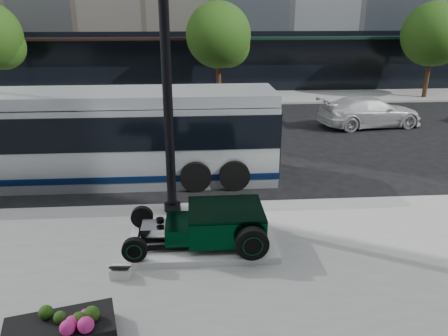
{
  "coord_description": "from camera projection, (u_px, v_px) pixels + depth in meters",
  "views": [
    {
      "loc": [
        -0.66,
        -13.43,
        5.33
      ],
      "look_at": [
        0.19,
        -2.12,
        1.2
      ],
      "focal_mm": 35.0,
      "sensor_mm": 36.0,
      "label": 1
    }
  ],
  "objects": [
    {
      "name": "ground",
      "position": [
        214.0,
        180.0,
        14.46
      ],
      "size": [
        120.0,
        120.0,
        0.0
      ],
      "primitive_type": "plane",
      "color": "black",
      "rests_on": "ground"
    },
    {
      "name": "sidewalk_far",
      "position": [
        202.0,
        98.0,
        27.56
      ],
      "size": [
        70.0,
        4.0,
        0.12
      ],
      "primitive_type": "cube",
      "color": "gray",
      "rests_on": "ground"
    },
    {
      "name": "street_trees",
      "position": [
        221.0,
        38.0,
        25.5
      ],
      "size": [
        29.8,
        3.8,
        5.7
      ],
      "color": "black",
      "rests_on": "sidewalk_far"
    },
    {
      "name": "display_plinth",
      "position": [
        202.0,
        243.0,
        10.19
      ],
      "size": [
        3.4,
        1.8,
        0.15
      ],
      "primitive_type": "cube",
      "color": "silver",
      "rests_on": "sidewalk_near"
    },
    {
      "name": "hot_rod",
      "position": [
        216.0,
        223.0,
        10.05
      ],
      "size": [
        3.22,
        2.0,
        0.81
      ],
      "color": "black",
      "rests_on": "display_plinth"
    },
    {
      "name": "info_plaque",
      "position": [
        121.0,
        272.0,
        9.0
      ],
      "size": [
        0.42,
        0.33,
        0.31
      ],
      "color": "silver",
      "rests_on": "sidewalk_near"
    },
    {
      "name": "lamppost",
      "position": [
        166.0,
        71.0,
        10.73
      ],
      "size": [
        0.45,
        0.45,
        8.22
      ],
      "color": "black",
      "rests_on": "sidewalk_near"
    },
    {
      "name": "flower_planter",
      "position": [
        60.0,
        331.0,
        7.22
      ],
      "size": [
        1.93,
        1.28,
        0.57
      ],
      "color": "black",
      "rests_on": "sidewalk_near"
    },
    {
      "name": "transit_bus",
      "position": [
        90.0,
        136.0,
        14.1
      ],
      "size": [
        12.12,
        2.88,
        2.92
      ],
      "color": "#B3B9BE",
      "rests_on": "ground"
    },
    {
      "name": "white_sedan",
      "position": [
        370.0,
        112.0,
        20.89
      ],
      "size": [
        5.16,
        2.65,
        1.43
      ],
      "primitive_type": "imported",
      "rotation": [
        0.0,
        0.0,
        1.71
      ],
      "color": "silver",
      "rests_on": "ground"
    }
  ]
}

